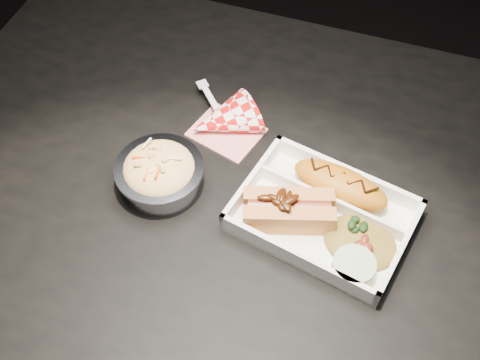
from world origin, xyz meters
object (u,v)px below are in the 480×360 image
foil_coleslaw_cup (160,172)px  fried_pastry (340,185)px  napkin_fork (223,121)px  hotdog (289,209)px  food_tray (323,218)px  dining_table (265,213)px

foil_coleslaw_cup → fried_pastry: bearing=14.7°
fried_pastry → napkin_fork: napkin_fork is taller
fried_pastry → hotdog: 0.09m
food_tray → dining_table: bearing=167.8°
food_tray → hotdog: size_ratio=1.94×
dining_table → napkin_fork: size_ratio=7.87×
napkin_fork → fried_pastry: bearing=27.8°
napkin_fork → dining_table: bearing=8.0°
dining_table → foil_coleslaw_cup: (-0.15, -0.06, 0.12)m
dining_table → foil_coleslaw_cup: size_ratio=8.81×
fried_pastry → foil_coleslaw_cup: (-0.27, -0.07, 0.00)m
fried_pastry → hotdog: hotdog is taller
hotdog → foil_coleslaw_cup: size_ratio=1.06×
hotdog → food_tray: bearing=1.6°
dining_table → hotdog: hotdog is taller
food_tray → hotdog: hotdog is taller
fried_pastry → dining_table: bearing=-175.2°
dining_table → food_tray: food_tray is taller
hotdog → foil_coleslaw_cup: bearing=162.2°
dining_table → food_tray: bearing=-23.8°
food_tray → foil_coleslaw_cup: (-0.26, -0.02, 0.02)m
hotdog → napkin_fork: napkin_fork is taller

